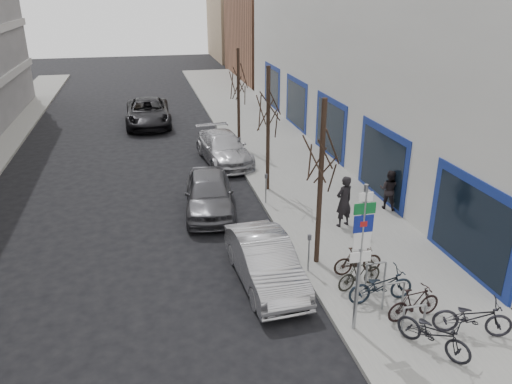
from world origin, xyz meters
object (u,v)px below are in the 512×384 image
bike_rack (394,292)px  parked_car_mid (209,193)px  bike_mid_curb (381,283)px  bike_far_curb (473,314)px  highway_sign_pole (361,251)px  parked_car_front (265,261)px  parked_car_back (224,148)px  pedestrian_far (389,189)px  meter_back (240,147)px  lane_car (148,112)px  tree_mid (268,100)px  pedestrian_near (344,201)px  meter_mid (266,186)px  meter_front (309,249)px  bike_near_right (414,303)px  bike_near_left (434,330)px  bike_far_inner (358,260)px  bike_mid_inner (360,274)px  tree_far (238,75)px  tree_near (322,145)px

bike_rack → parked_car_mid: 8.86m
bike_mid_curb → bike_far_curb: (1.62, -1.87, 0.01)m
highway_sign_pole → parked_car_front: 3.76m
parked_car_back → pedestrian_far: bearing=-60.7°
meter_back → lane_car: lane_car is taller
meter_back → lane_car: bearing=115.5°
lane_car → bike_far_curb: bearing=-72.2°
tree_mid → pedestrian_far: size_ratio=3.36×
parked_car_front → pedestrian_near: size_ratio=2.26×
meter_mid → lane_car: size_ratio=0.21×
meter_front → tree_mid: bearing=86.3°
bike_near_right → bike_mid_curb: 1.08m
meter_mid → parked_car_mid: bearing=179.9°
tree_mid → parked_car_back: tree_mid is taller
meter_mid → pedestrian_far: (4.65, -1.64, 0.05)m
bike_near_left → pedestrian_far: bearing=38.1°
meter_front → bike_far_inner: bearing=-19.4°
tree_mid → bike_near_left: (1.32, -11.23, -3.37)m
highway_sign_pole → meter_back: bearing=91.0°
highway_sign_pole → pedestrian_near: (2.03, 5.80, -1.32)m
meter_front → bike_near_right: 3.56m
highway_sign_pole → bike_mid_inner: highway_sign_pole is taller
pedestrian_far → tree_far: bearing=-23.0°
tree_far → meter_mid: size_ratio=4.33×
highway_sign_pole → bike_near_left: bearing=-38.6°
pedestrian_near → pedestrian_far: bearing=-174.8°
tree_far → bike_near_left: bearing=-85.7°
bike_rack → bike_near_right: size_ratio=1.40×
tree_far → bike_mid_curb: tree_far is taller
tree_far → tree_near: bearing=-90.0°
meter_front → meter_mid: same height
bike_near_left → bike_far_curb: bearing=-17.5°
highway_sign_pole → tree_mid: 10.15m
lane_car → pedestrian_far: (8.98, -16.22, 0.13)m
tree_near → pedestrian_near: bearing=51.3°
meter_front → lane_car: 20.54m
bike_far_inner → lane_car: lane_car is taller
bike_rack → bike_mid_curb: (-0.19, 0.39, 0.08)m
tree_mid → bike_mid_curb: 9.67m
bike_mid_inner → bike_far_curb: bike_far_curb is taller
meter_mid → parked_car_front: 5.80m
tree_mid → bike_near_right: tree_mid is taller
bike_near_right → bike_mid_inner: (-0.80, 1.71, -0.02)m
bike_far_curb → bike_mid_curb: bearing=62.8°
bike_far_inner → tree_far: bearing=3.8°
pedestrian_far → parked_car_back: bearing=-11.2°
bike_near_right → parked_car_back: parked_car_back is taller
highway_sign_pole → bike_mid_inner: size_ratio=2.71×
tree_near → meter_back: tree_near is taller
meter_back → parked_car_back: bearing=147.1°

